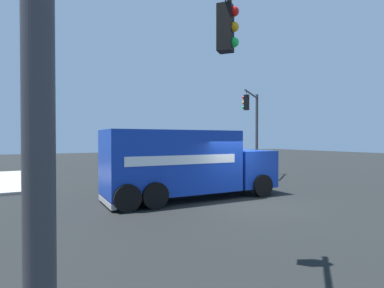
% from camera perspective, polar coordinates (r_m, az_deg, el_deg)
% --- Properties ---
extents(ground_plane, '(100.00, 100.00, 0.00)m').
position_cam_1_polar(ground_plane, '(12.68, 10.19, -10.90)').
color(ground_plane, black).
extents(delivery_truck, '(2.91, 7.76, 2.96)m').
position_cam_1_polar(delivery_truck, '(13.23, -1.06, -3.69)').
color(delivery_truck, '#1438AD').
rests_on(delivery_truck, ground).
extents(traffic_light_primary, '(3.32, 3.92, 5.83)m').
position_cam_1_polar(traffic_light_primary, '(3.70, -6.23, 21.31)').
color(traffic_light_primary, '#38383D').
rests_on(traffic_light_primary, ground).
extents(traffic_light_secondary, '(2.55, 3.14, 5.87)m').
position_cam_1_polar(traffic_light_secondary, '(21.60, 11.47, 4.23)').
color(traffic_light_secondary, '#38383D').
rests_on(traffic_light_secondary, ground).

